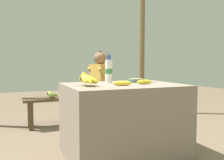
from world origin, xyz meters
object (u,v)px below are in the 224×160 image
(water_bottle, at_px, (109,71))
(seated_vendor, at_px, (98,81))
(support_post_far, at_px, (142,51))
(knife, at_px, (144,82))
(banana_bunch_ripe, at_px, (86,78))
(loose_banana_side, at_px, (144,82))
(serving_bowl, at_px, (136,80))
(wooden_bench, at_px, (79,101))
(banana_bunch_green, at_px, (51,94))
(loose_banana_front, at_px, (122,83))

(water_bottle, distance_m, seated_vendor, 1.16)
(support_post_far, bearing_deg, knife, -118.98)
(support_post_far, bearing_deg, banana_bunch_ripe, -131.40)
(water_bottle, xyz_separation_m, knife, (0.31, -0.22, -0.12))
(water_bottle, distance_m, loose_banana_side, 0.42)
(serving_bowl, distance_m, support_post_far, 1.99)
(wooden_bench, distance_m, banana_bunch_green, 0.44)
(serving_bowl, distance_m, water_bottle, 0.31)
(seated_vendor, relative_size, support_post_far, 0.48)
(serving_bowl, height_order, support_post_far, support_post_far)
(banana_bunch_ripe, relative_size, loose_banana_side, 1.93)
(loose_banana_side, xyz_separation_m, support_post_far, (1.05, 1.89, 0.42))
(serving_bowl, distance_m, loose_banana_side, 0.24)
(loose_banana_front, height_order, wooden_bench, loose_banana_front)
(banana_bunch_ripe, distance_m, serving_bowl, 0.64)
(knife, relative_size, seated_vendor, 0.19)
(seated_vendor, bearing_deg, loose_banana_side, 77.72)
(banana_bunch_ripe, xyz_separation_m, water_bottle, (0.33, 0.28, 0.06))
(water_bottle, height_order, banana_bunch_green, water_bottle)
(water_bottle, distance_m, loose_banana_front, 0.39)
(loose_banana_front, xyz_separation_m, seated_vendor, (0.29, 1.49, -0.10))
(loose_banana_side, bearing_deg, water_bottle, 128.16)
(knife, bearing_deg, wooden_bench, 101.29)
(loose_banana_side, xyz_separation_m, banana_bunch_green, (-0.69, 1.48, -0.26))
(loose_banana_front, distance_m, loose_banana_side, 0.28)
(banana_bunch_ripe, distance_m, support_post_far, 2.49)
(banana_bunch_ripe, relative_size, banana_bunch_green, 1.31)
(loose_banana_side, distance_m, banana_bunch_green, 1.65)
(water_bottle, bearing_deg, wooden_bench, 91.42)
(loose_banana_side, bearing_deg, serving_bowl, 81.82)
(support_post_far, bearing_deg, wooden_bench, -162.61)
(serving_bowl, bearing_deg, knife, -78.21)
(knife, xyz_separation_m, banana_bunch_green, (-0.76, 1.38, -0.25))
(wooden_bench, xyz_separation_m, banana_bunch_green, (-0.42, 0.00, 0.12))
(wooden_bench, height_order, support_post_far, support_post_far)
(banana_bunch_green, xyz_separation_m, support_post_far, (1.75, 0.41, 0.68))
(knife, xyz_separation_m, support_post_far, (0.99, 1.79, 0.43))
(serving_bowl, bearing_deg, loose_banana_front, -135.68)
(banana_bunch_ripe, bearing_deg, loose_banana_front, -18.51)
(water_bottle, relative_size, loose_banana_side, 1.97)
(knife, distance_m, seated_vendor, 1.34)
(loose_banana_side, bearing_deg, wooden_bench, 100.66)
(serving_bowl, bearing_deg, loose_banana_side, -98.18)
(loose_banana_front, bearing_deg, banana_bunch_ripe, 161.49)
(banana_bunch_green, bearing_deg, loose_banana_front, -74.56)
(banana_bunch_green, bearing_deg, banana_bunch_ripe, -85.32)
(banana_bunch_ripe, distance_m, loose_banana_side, 0.58)
(loose_banana_front, bearing_deg, wooden_bench, 90.27)
(water_bottle, bearing_deg, support_post_far, 50.40)
(banana_bunch_ripe, height_order, serving_bowl, banana_bunch_ripe)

